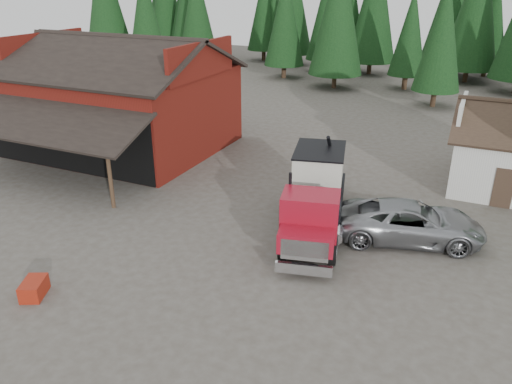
% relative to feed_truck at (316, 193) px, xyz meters
% --- Properties ---
extents(ground, '(120.00, 120.00, 0.00)m').
position_rel_feed_truck_xyz_m(ground, '(-4.00, -4.03, -1.77)').
color(ground, '#494339').
rests_on(ground, ground).
extents(red_barn, '(12.80, 13.63, 7.18)m').
position_rel_feed_truck_xyz_m(red_barn, '(-15.00, 5.88, 0.92)').
color(red_barn, '#621510').
rests_on(red_barn, ground).
extents(conifer_backdrop, '(76.00, 16.00, 16.00)m').
position_rel_feed_truck_xyz_m(conifer_backdrop, '(-4.00, 37.97, -1.77)').
color(conifer_backdrop, black).
rests_on(conifer_backdrop, ground).
extents(near_pine_a, '(4.40, 4.40, 11.40)m').
position_rel_feed_truck_xyz_m(near_pine_a, '(-26.00, 23.97, 4.62)').
color(near_pine_a, '#382619').
rests_on(near_pine_a, ground).
extents(near_pine_b, '(3.96, 3.96, 10.40)m').
position_rel_feed_truck_xyz_m(near_pine_b, '(2.00, 25.97, 4.12)').
color(near_pine_b, '#382619').
rests_on(near_pine_b, ground).
extents(near_pine_d, '(5.28, 5.28, 13.40)m').
position_rel_feed_truck_xyz_m(near_pine_d, '(-8.00, 29.97, 5.62)').
color(near_pine_d, '#382619').
rests_on(near_pine_d, ground).
extents(feed_truck, '(4.10, 8.68, 3.79)m').
position_rel_feed_truck_xyz_m(feed_truck, '(0.00, 0.00, 0.00)').
color(feed_truck, black).
rests_on(feed_truck, ground).
extents(silver_car, '(6.55, 4.30, 1.67)m').
position_rel_feed_truck_xyz_m(silver_car, '(4.00, 0.78, -0.93)').
color(silver_car, '#929499').
rests_on(silver_car, ground).
extents(equip_box, '(1.11, 1.29, 0.60)m').
position_rel_feed_truck_xyz_m(equip_box, '(-7.33, -8.93, -1.47)').
color(equip_box, maroon).
rests_on(equip_box, ground).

